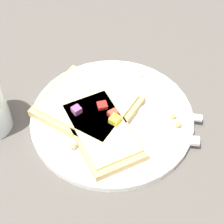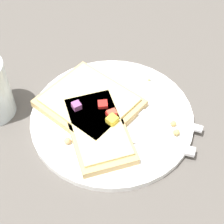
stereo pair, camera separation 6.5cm
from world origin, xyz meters
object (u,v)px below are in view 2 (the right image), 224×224
at_px(pizza_slice_corner, 98,128).
at_px(fork, 131,110).
at_px(pizza_slice_main, 89,103).
at_px(plate, 112,118).
at_px(knife, 143,140).

bearing_deg(pizza_slice_corner, fork, 112.04).
distance_m(pizza_slice_main, pizza_slice_corner, 0.06).
bearing_deg(pizza_slice_main, plate, 11.63).
bearing_deg(knife, pizza_slice_corner, 1.89).
distance_m(plate, pizza_slice_corner, 0.05).
xyz_separation_m(knife, pizza_slice_main, (0.05, -0.11, 0.01)).
xyz_separation_m(plate, pizza_slice_corner, (0.04, 0.02, 0.02)).
bearing_deg(plate, knife, 109.98).
relative_size(fork, pizza_slice_corner, 1.05).
distance_m(fork, pizza_slice_main, 0.08).
xyz_separation_m(pizza_slice_main, pizza_slice_corner, (0.01, 0.06, 0.00)).
relative_size(plate, fork, 1.60).
relative_size(plate, knife, 1.66).
relative_size(plate, pizza_slice_corner, 1.68).
bearing_deg(pizza_slice_corner, pizza_slice_main, 178.65).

